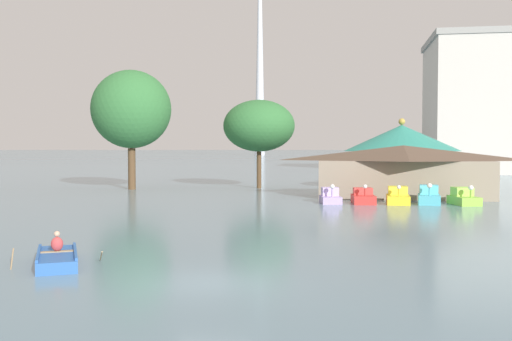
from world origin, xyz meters
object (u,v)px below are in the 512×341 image
object	(u,v)px
rowboat_with_rower	(57,258)
pedal_boat_yellow	(398,197)
shoreline_tree_mid	(259,126)
pedal_boat_lavender	(330,197)
pedal_boat_lime	(464,198)
shoreline_tree_tall_left	(131,110)
boathouse	(403,170)
distant_broadcast_tower	(260,19)
green_roof_pavilion	(402,151)
pedal_boat_cyan	(429,196)
pedal_boat_red	(363,197)

from	to	relation	value
rowboat_with_rower	pedal_boat_yellow	bearing A→B (deg)	122.88
pedal_boat_yellow	shoreline_tree_mid	world-z (taller)	shoreline_tree_mid
pedal_boat_lavender	pedal_boat_lime	bearing A→B (deg)	82.74
shoreline_tree_tall_left	boathouse	bearing A→B (deg)	-10.96
pedal_boat_lime	distant_broadcast_tower	world-z (taller)	distant_broadcast_tower
green_roof_pavilion	pedal_boat_cyan	bearing A→B (deg)	-88.35
distant_broadcast_tower	pedal_boat_lime	bearing A→B (deg)	-78.40
pedal_boat_cyan	boathouse	xyz separation A→B (m)	(-1.37, 5.87, 1.79)
pedal_boat_lavender	green_roof_pavilion	world-z (taller)	green_roof_pavilion
green_roof_pavilion	distant_broadcast_tower	size ratio (longest dim) A/B	0.07
boathouse	shoreline_tree_tall_left	distance (m)	27.87
boathouse	shoreline_tree_tall_left	xyz separation A→B (m)	(-26.75, 5.18, 5.87)
pedal_boat_lavender	pedal_boat_cyan	world-z (taller)	pedal_boat_cyan
boathouse	distant_broadcast_tower	bearing A→B (deg)	101.06
pedal_boat_lavender	pedal_boat_yellow	world-z (taller)	pedal_boat_lavender
shoreline_tree_mid	distant_broadcast_tower	bearing A→B (deg)	98.43
boathouse	rowboat_with_rower	bearing A→B (deg)	-116.01
pedal_boat_yellow	green_roof_pavilion	distance (m)	17.76
pedal_boat_lime	shoreline_tree_tall_left	size ratio (longest dim) A/B	0.25
green_roof_pavilion	rowboat_with_rower	bearing A→B (deg)	-110.93
rowboat_with_rower	distant_broadcast_tower	world-z (taller)	distant_broadcast_tower
pedal_boat_red	pedal_boat_cyan	size ratio (longest dim) A/B	1.03
pedal_boat_cyan	shoreline_tree_tall_left	bearing A→B (deg)	-105.77
pedal_boat_lavender	shoreline_tree_mid	size ratio (longest dim) A/B	0.29
pedal_boat_lime	shoreline_tree_tall_left	world-z (taller)	shoreline_tree_tall_left
pedal_boat_cyan	pedal_boat_lime	size ratio (longest dim) A/B	0.92
pedal_boat_red	pedal_boat_yellow	distance (m)	2.62
boathouse	distant_broadcast_tower	world-z (taller)	distant_broadcast_tower
pedal_boat_yellow	green_roof_pavilion	size ratio (longest dim) A/B	0.23
boathouse	pedal_boat_red	bearing A→B (deg)	-120.15
pedal_boat_cyan	distant_broadcast_tower	world-z (taller)	distant_broadcast_tower
pedal_boat_cyan	rowboat_with_rower	bearing A→B (deg)	-27.42
shoreline_tree_tall_left	pedal_boat_lavender	bearing A→B (deg)	-29.32
pedal_boat_lavender	boathouse	size ratio (longest dim) A/B	0.18
green_roof_pavilion	shoreline_tree_mid	distance (m)	15.31
pedal_boat_cyan	shoreline_tree_mid	size ratio (longest dim) A/B	0.31
rowboat_with_rower	pedal_boat_lime	size ratio (longest dim) A/B	1.24
pedal_boat_yellow	boathouse	distance (m)	6.60
shoreline_tree_tall_left	pedal_boat_red	bearing A→B (deg)	-26.18
pedal_boat_lime	shoreline_tree_tall_left	distance (m)	33.52
pedal_boat_lime	shoreline_tree_mid	size ratio (longest dim) A/B	0.33
pedal_boat_red	green_roof_pavilion	xyz separation A→B (m)	(4.49, 17.26, 3.45)
pedal_boat_red	shoreline_tree_mid	bearing A→B (deg)	-150.59
rowboat_with_rower	pedal_boat_cyan	world-z (taller)	pedal_boat_cyan
rowboat_with_rower	green_roof_pavilion	xyz separation A→B (m)	(16.36, 42.76, 3.68)
pedal_boat_lime	shoreline_tree_tall_left	xyz separation A→B (m)	(-30.64, 11.21, 7.71)
pedal_boat_lavender	green_roof_pavilion	bearing A→B (deg)	148.71
pedal_boat_yellow	shoreline_tree_tall_left	xyz separation A→B (m)	(-25.76, 11.45, 7.70)
distant_broadcast_tower	shoreline_tree_tall_left	bearing A→B (deg)	-84.40
pedal_boat_yellow	distant_broadcast_tower	world-z (taller)	distant_broadcast_tower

